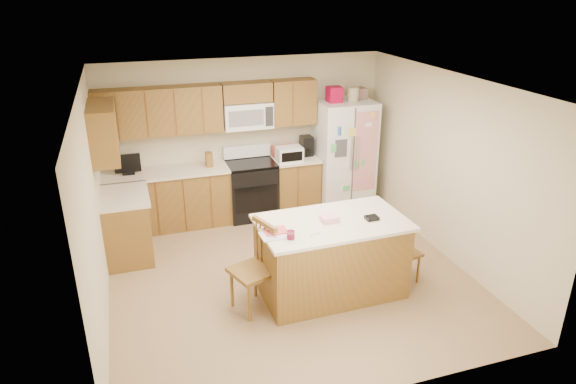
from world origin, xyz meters
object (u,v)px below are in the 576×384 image
object	(u,v)px
stove	(251,188)
island	(331,257)
windsor_chair_left	(254,270)
windsor_chair_back	(306,240)
windsor_chair_right	(402,252)
refrigerator	(344,154)

from	to	relation	value
stove	island	world-z (taller)	stove
windsor_chair_left	windsor_chair_back	distance (m)	1.07
island	windsor_chair_right	xyz separation A→B (m)	(0.95, -0.05, -0.07)
stove	windsor_chair_right	xyz separation A→B (m)	(1.32, -2.51, -0.06)
windsor_chair_left	windsor_chair_back	world-z (taller)	windsor_chair_left
refrigerator	windsor_chair_right	world-z (taller)	refrigerator
stove	refrigerator	world-z (taller)	refrigerator
refrigerator	island	xyz separation A→B (m)	(-1.20, -2.40, -0.44)
windsor_chair_back	refrigerator	bearing A→B (deg)	54.33
refrigerator	windsor_chair_left	bearing A→B (deg)	-131.61
stove	island	bearing A→B (deg)	-81.45
island	windsor_chair_right	bearing A→B (deg)	-3.05
stove	refrigerator	distance (m)	1.63
stove	windsor_chair_left	size ratio (longest dim) A/B	1.05
windsor_chair_back	windsor_chair_right	xyz separation A→B (m)	(1.05, -0.63, -0.03)
refrigerator	windsor_chair_right	xyz separation A→B (m)	(-0.25, -2.45, -0.51)
refrigerator	windsor_chair_right	size ratio (longest dim) A/B	2.34
refrigerator	windsor_chair_left	distance (m)	3.30
windsor_chair_left	windsor_chair_right	xyz separation A→B (m)	(1.92, -0.00, -0.10)
refrigerator	island	world-z (taller)	refrigerator
island	windsor_chair_back	distance (m)	0.59
refrigerator	windsor_chair_back	bearing A→B (deg)	-125.67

